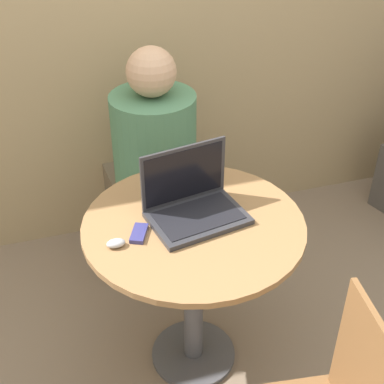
{
  "coord_description": "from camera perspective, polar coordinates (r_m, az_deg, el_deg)",
  "views": [
    {
      "loc": [
        -0.48,
        -1.5,
        1.94
      ],
      "look_at": [
        0.01,
        0.05,
        0.84
      ],
      "focal_mm": 50.0,
      "sensor_mm": 36.0,
      "label": 1
    }
  ],
  "objects": [
    {
      "name": "ground_plane",
      "position": [
        2.5,
        0.15,
        -16.94
      ],
      "size": [
        12.0,
        12.0,
        0.0
      ],
      "primitive_type": "plane",
      "color": "#7F6B56"
    },
    {
      "name": "round_table",
      "position": [
        2.08,
        0.17,
        -6.74
      ],
      "size": [
        0.83,
        0.83,
        0.74
      ],
      "color": "#4C4C51",
      "rests_on": "ground_plane"
    },
    {
      "name": "laptop",
      "position": [
        1.98,
        0.1,
        -1.16
      ],
      "size": [
        0.38,
        0.3,
        0.25
      ],
      "color": "#2D2D33",
      "rests_on": "round_table"
    },
    {
      "name": "cell_phone",
      "position": [
        1.92,
        -5.67,
        -4.41
      ],
      "size": [
        0.09,
        0.12,
        0.02
      ],
      "color": "navy",
      "rests_on": "round_table"
    },
    {
      "name": "computer_mouse",
      "position": [
        1.88,
        -8.13,
        -5.43
      ],
      "size": [
        0.07,
        0.04,
        0.03
      ],
      "color": "#B2B2B7",
      "rests_on": "round_table"
    },
    {
      "name": "person_seated",
      "position": [
        2.71,
        -4.25,
        1.4
      ],
      "size": [
        0.41,
        0.62,
        1.19
      ],
      "color": "brown",
      "rests_on": "ground_plane"
    }
  ]
}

